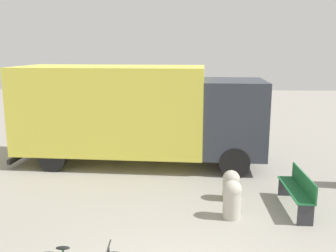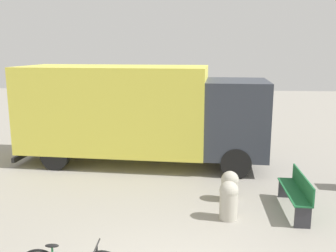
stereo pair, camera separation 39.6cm
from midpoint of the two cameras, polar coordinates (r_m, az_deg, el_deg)
The scene contains 4 objects.
delivery_truck at distance 12.29m, azimuth -5.77°, elevation 2.32°, with size 8.12×2.95×3.20m.
park_bench at distance 9.36m, azimuth 18.08°, elevation -9.13°, with size 0.40×1.81×0.90m.
bollard_near_bench at distance 8.58m, azimuth 8.42°, elevation -10.80°, with size 0.42×0.42×0.88m.
bollard_far_bench at distance 9.62m, azimuth 8.41°, elevation -8.78°, with size 0.44×0.44×0.76m.
Camera 1 is at (0.06, -5.10, 3.73)m, focal length 40.00 mm.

